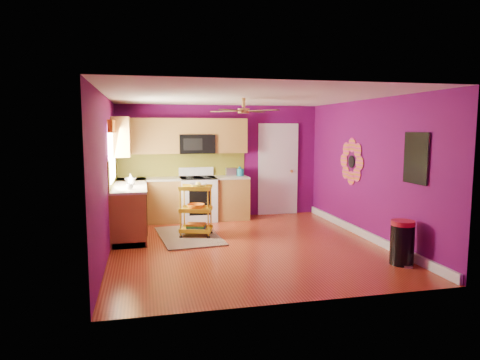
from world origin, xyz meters
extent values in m
plane|color=maroon|center=(0.00, 0.00, 0.00)|extent=(5.00, 5.00, 0.00)
cube|color=#620B58|center=(0.00, 2.50, 1.25)|extent=(4.50, 0.04, 2.50)
cube|color=#620B58|center=(0.00, -2.50, 1.25)|extent=(4.50, 0.04, 2.50)
cube|color=#620B58|center=(-2.25, 0.00, 1.25)|extent=(0.04, 5.00, 2.50)
cube|color=#620B58|center=(2.25, 0.00, 1.25)|extent=(0.04, 5.00, 2.50)
cube|color=silver|center=(0.00, 0.00, 2.50)|extent=(4.50, 5.00, 0.04)
cube|color=white|center=(2.22, 0.00, 0.07)|extent=(0.05, 4.90, 0.14)
cube|color=brown|center=(-1.95, 1.35, 0.45)|extent=(0.60, 2.30, 0.90)
cube|color=brown|center=(-0.85, 2.20, 0.45)|extent=(2.80, 0.60, 0.90)
cube|color=beige|center=(-1.95, 1.35, 0.92)|extent=(0.63, 2.30, 0.04)
cube|color=beige|center=(-0.85, 2.20, 0.92)|extent=(2.80, 0.63, 0.04)
cube|color=black|center=(-1.95, 1.35, 0.05)|extent=(0.54, 2.30, 0.10)
cube|color=black|center=(-0.85, 2.20, 0.05)|extent=(2.80, 0.54, 0.10)
cube|color=white|center=(-0.55, 2.17, 0.46)|extent=(0.76, 0.66, 0.92)
cube|color=black|center=(-0.55, 2.17, 0.93)|extent=(0.76, 0.62, 0.03)
cube|color=white|center=(-0.55, 2.45, 1.04)|extent=(0.76, 0.06, 0.18)
cube|color=black|center=(-0.55, 1.84, 0.45)|extent=(0.45, 0.02, 0.55)
cube|color=brown|center=(-1.59, 2.33, 1.83)|extent=(1.32, 0.33, 0.75)
cube|color=brown|center=(0.19, 2.33, 1.83)|extent=(0.72, 0.33, 0.75)
cube|color=brown|center=(-0.55, 2.33, 2.03)|extent=(0.76, 0.33, 0.34)
cube|color=brown|center=(-2.08, 1.85, 1.83)|extent=(0.33, 1.30, 0.75)
cube|color=black|center=(-0.55, 2.30, 1.65)|extent=(0.76, 0.38, 0.40)
cube|color=olive|center=(-0.85, 2.49, 1.20)|extent=(2.80, 0.01, 0.51)
cube|color=olive|center=(-2.24, 1.35, 1.20)|extent=(0.01, 2.30, 0.51)
cube|color=white|center=(-2.23, 1.05, 1.55)|extent=(0.03, 1.20, 1.00)
cube|color=orange|center=(-2.20, 1.05, 2.02)|extent=(0.08, 1.35, 0.22)
cube|color=white|center=(1.35, 2.48, 1.02)|extent=(0.85, 0.04, 2.05)
cube|color=white|center=(1.35, 2.46, 1.02)|extent=(0.95, 0.02, 2.15)
sphere|color=#BF8C3F|center=(1.67, 2.42, 1.00)|extent=(0.07, 0.07, 0.07)
cylinder|color=black|center=(2.23, 0.60, 1.35)|extent=(0.01, 0.24, 0.24)
cube|color=teal|center=(2.23, -1.40, 1.55)|extent=(0.03, 0.52, 0.72)
cube|color=black|center=(2.21, -1.40, 1.55)|extent=(0.01, 0.56, 0.76)
cylinder|color=#BF8C3F|center=(0.00, 0.20, 2.42)|extent=(0.06, 0.06, 0.16)
cylinder|color=#BF8C3F|center=(0.00, 0.20, 2.28)|extent=(0.20, 0.20, 0.08)
cube|color=#4C2D19|center=(0.27, 0.47, 2.28)|extent=(0.47, 0.47, 0.01)
cube|color=#4C2D19|center=(-0.27, 0.47, 2.28)|extent=(0.47, 0.47, 0.01)
cube|color=#4C2D19|center=(-0.27, -0.07, 2.28)|extent=(0.47, 0.47, 0.01)
cube|color=#4C2D19|center=(0.27, -0.07, 2.28)|extent=(0.47, 0.47, 0.01)
cube|color=black|center=(-0.90, 0.80, 0.01)|extent=(1.20, 1.79, 0.02)
cylinder|color=yellow|center=(-1.06, 0.67, 0.48)|extent=(0.02, 0.02, 0.88)
cylinder|color=yellow|center=(-0.57, 0.53, 0.48)|extent=(0.02, 0.02, 0.88)
cylinder|color=yellow|center=(-0.95, 1.01, 0.48)|extent=(0.02, 0.02, 0.88)
cylinder|color=yellow|center=(-0.47, 0.86, 0.48)|extent=(0.02, 0.02, 0.88)
sphere|color=black|center=(-1.06, 0.67, 0.03)|extent=(0.06, 0.06, 0.06)
sphere|color=black|center=(-0.57, 0.53, 0.03)|extent=(0.06, 0.06, 0.06)
sphere|color=black|center=(-0.95, 1.01, 0.03)|extent=(0.06, 0.06, 0.06)
sphere|color=black|center=(-0.47, 0.86, 0.03)|extent=(0.06, 0.06, 0.06)
cube|color=yellow|center=(-0.76, 0.77, 0.90)|extent=(0.66, 0.56, 0.03)
cube|color=yellow|center=(-0.76, 0.77, 0.49)|extent=(0.66, 0.56, 0.03)
cube|color=yellow|center=(-0.76, 0.77, 0.12)|extent=(0.66, 0.56, 0.03)
imported|color=beige|center=(-0.71, 0.75, 0.95)|extent=(0.39, 0.39, 0.08)
sphere|color=yellow|center=(-0.71, 0.75, 0.97)|extent=(0.10, 0.10, 0.10)
imported|color=orange|center=(-0.76, 0.77, 0.56)|extent=(0.40, 0.40, 0.10)
cube|color=navy|center=(-0.76, 0.77, 0.16)|extent=(0.39, 0.33, 0.04)
cube|color=#267233|center=(-0.76, 0.77, 0.20)|extent=(0.39, 0.33, 0.04)
cube|color=orange|center=(-0.76, 0.77, 0.23)|extent=(0.39, 0.33, 0.03)
cylinder|color=black|center=(1.98, -1.52, 0.29)|extent=(0.44, 0.44, 0.58)
cylinder|color=#AF1927|center=(1.98, -1.52, 0.62)|extent=(0.34, 0.34, 0.07)
cube|color=beige|center=(1.98, -1.69, 0.01)|extent=(0.13, 0.10, 0.03)
cylinder|color=teal|center=(0.40, 2.27, 1.02)|extent=(0.18, 0.18, 0.16)
sphere|color=teal|center=(0.40, 2.27, 1.12)|extent=(0.06, 0.06, 0.06)
cube|color=beige|center=(0.20, 2.27, 1.03)|extent=(0.22, 0.15, 0.18)
imported|color=#EA3F72|center=(-1.93, 1.26, 1.04)|extent=(0.09, 0.09, 0.20)
imported|color=white|center=(-1.91, 1.23, 1.03)|extent=(0.13, 0.13, 0.17)
imported|color=white|center=(-1.94, 1.81, 0.97)|extent=(0.24, 0.24, 0.06)
imported|color=white|center=(-1.92, 0.62, 0.99)|extent=(0.12, 0.12, 0.10)
camera|label=1|loc=(-1.68, -6.93, 1.98)|focal=32.00mm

